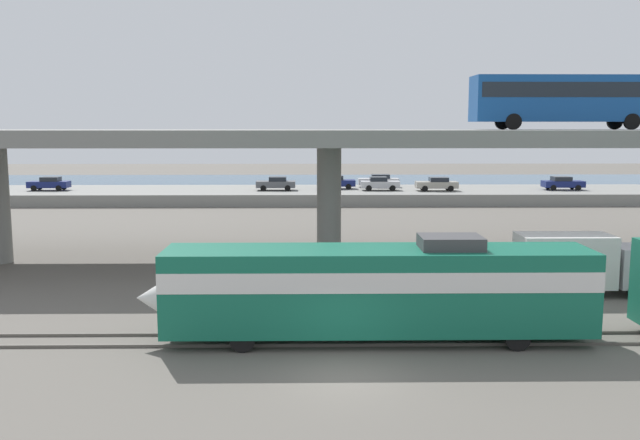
{
  "coord_description": "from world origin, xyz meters",
  "views": [
    {
      "loc": [
        -1.22,
        -22.21,
        8.43
      ],
      "look_at": [
        -0.6,
        17.53,
        2.95
      ],
      "focal_mm": 38.62,
      "sensor_mm": 36.0,
      "label": 1
    }
  ],
  "objects": [
    {
      "name": "ground_plane",
      "position": [
        0.0,
        0.0,
        0.0
      ],
      "size": [
        260.0,
        260.0,
        0.0
      ],
      "primitive_type": "plane",
      "color": "#605B54"
    },
    {
      "name": "rail_strip_near",
      "position": [
        0.0,
        3.28,
        0.06
      ],
      "size": [
        110.0,
        0.12,
        0.12
      ],
      "primitive_type": "cube",
      "color": "#59544C",
      "rests_on": "ground_plane"
    },
    {
      "name": "rail_strip_far",
      "position": [
        0.0,
        4.72,
        0.06
      ],
      "size": [
        110.0,
        0.12,
        0.12
      ],
      "primitive_type": "cube",
      "color": "#59544C",
      "rests_on": "ground_plane"
    },
    {
      "name": "train_locomotive",
      "position": [
        0.61,
        4.0,
        2.19
      ],
      "size": [
        17.69,
        3.04,
        4.18
      ],
      "rotation": [
        0.0,
        0.0,
        3.14
      ],
      "color": "#14664C",
      "rests_on": "ground_plane"
    },
    {
      "name": "highway_overpass",
      "position": [
        0.0,
        20.0,
        7.37
      ],
      "size": [
        96.0,
        10.63,
        8.16
      ],
      "color": "gray",
      "rests_on": "ground_plane"
    },
    {
      "name": "transit_bus_on_overpass",
      "position": [
        15.23,
        22.09,
        10.22
      ],
      "size": [
        12.0,
        2.68,
        3.4
      ],
      "rotation": [
        0.0,
        0.0,
        3.14
      ],
      "color": "#14478C",
      "rests_on": "highway_overpass"
    },
    {
      "name": "service_truck_west",
      "position": [
        12.41,
        11.36,
        1.64
      ],
      "size": [
        6.8,
        2.46,
        3.04
      ],
      "color": "#B7B7BC",
      "rests_on": "ground_plane"
    },
    {
      "name": "pier_parking_lot",
      "position": [
        0.0,
        55.0,
        0.63
      ],
      "size": [
        78.05,
        12.54,
        1.26
      ],
      "primitive_type": "cube",
      "color": "gray",
      "rests_on": "ground_plane"
    },
    {
      "name": "parked_car_0",
      "position": [
        12.86,
        53.16,
        2.04
      ],
      "size": [
        4.56,
        1.94,
        1.5
      ],
      "rotation": [
        0.0,
        0.0,
        3.14
      ],
      "color": "#9E998C",
      "rests_on": "pier_parking_lot"
    },
    {
      "name": "parked_car_1",
      "position": [
        6.9,
        57.83,
        2.04
      ],
      "size": [
        4.69,
        1.94,
        1.5
      ],
      "rotation": [
        0.0,
        0.0,
        3.14
      ],
      "color": "#B7B7BC",
      "rests_on": "pier_parking_lot"
    },
    {
      "name": "parked_car_2",
      "position": [
        -30.07,
        54.27,
        2.03
      ],
      "size": [
        4.39,
        1.83,
        1.5
      ],
      "rotation": [
        0.0,
        0.0,
        3.14
      ],
      "color": "navy",
      "rests_on": "pier_parking_lot"
    },
    {
      "name": "parked_car_3",
      "position": [
        6.6,
        53.84,
        2.03
      ],
      "size": [
        4.23,
        1.91,
        1.5
      ],
      "color": "#B7B7BC",
      "rests_on": "pier_parking_lot"
    },
    {
      "name": "parked_car_4",
      "position": [
        -4.9,
        54.06,
        2.03
      ],
      "size": [
        4.32,
        1.97,
        1.5
      ],
      "rotation": [
        0.0,
        0.0,
        3.14
      ],
      "color": "#515459",
      "rests_on": "pier_parking_lot"
    },
    {
      "name": "parked_car_5",
      "position": [
        27.12,
        54.01,
        2.04
      ],
      "size": [
        4.45,
        1.96,
        1.5
      ],
      "color": "navy",
      "rests_on": "pier_parking_lot"
    },
    {
      "name": "parked_car_6",
      "position": [
        1.86,
        55.71,
        2.03
      ],
      "size": [
        4.16,
        1.91,
        1.5
      ],
      "color": "navy",
      "rests_on": "pier_parking_lot"
    },
    {
      "name": "harbor_water",
      "position": [
        0.0,
        78.0,
        0.0
      ],
      "size": [
        140.0,
        36.0,
        0.01
      ],
      "primitive_type": "cube",
      "color": "#385B7A",
      "rests_on": "ground_plane"
    }
  ]
}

